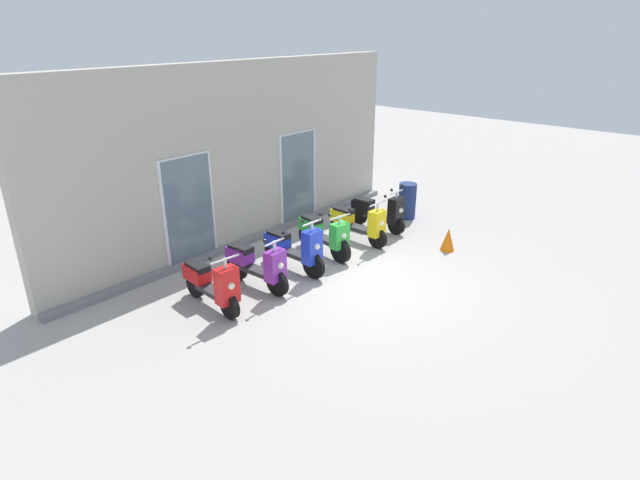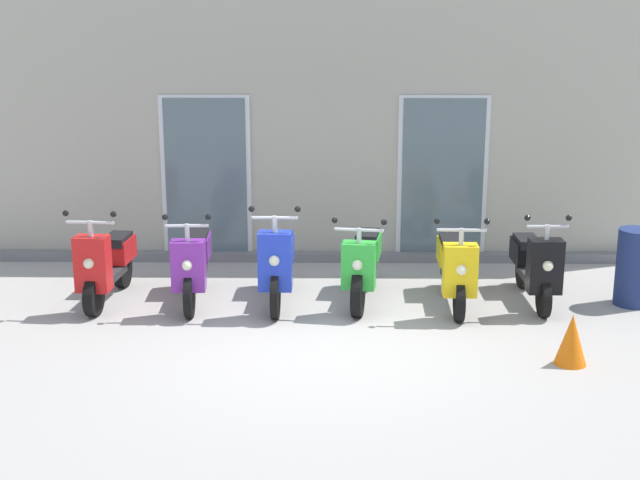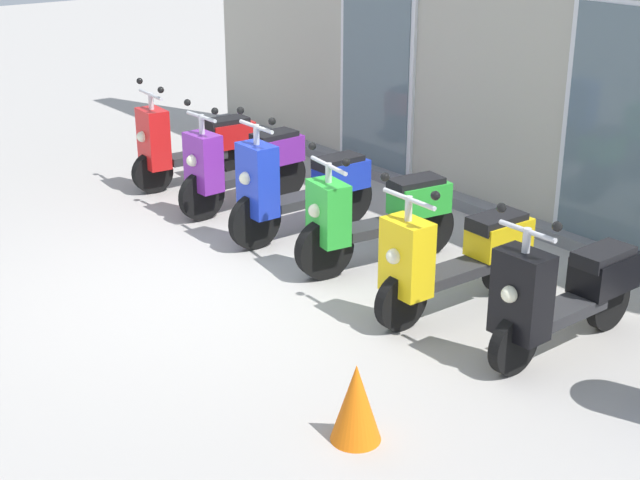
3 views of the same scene
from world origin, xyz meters
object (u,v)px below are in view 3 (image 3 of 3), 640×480
(traffic_cone, at_px, (356,403))
(scooter_purple, at_px, (242,164))
(scooter_red, at_px, (193,144))
(scooter_blue, at_px, (300,186))
(scooter_yellow, at_px, (455,256))
(scooter_black, at_px, (564,292))
(scooter_green, at_px, (377,217))

(traffic_cone, bearing_deg, scooter_purple, 155.26)
(scooter_red, height_order, scooter_purple, scooter_red)
(scooter_blue, bearing_deg, scooter_yellow, -1.03)
(scooter_blue, relative_size, scooter_black, 1.07)
(scooter_black, bearing_deg, scooter_green, 179.75)
(scooter_green, xyz_separation_m, traffic_cone, (2.00, -1.93, -0.21))
(scooter_green, distance_m, traffic_cone, 2.78)
(scooter_blue, relative_size, traffic_cone, 3.20)
(scooter_green, distance_m, scooter_yellow, 1.08)
(scooter_yellow, xyz_separation_m, traffic_cone, (0.93, -1.80, -0.21))
(scooter_yellow, bearing_deg, scooter_purple, 178.96)
(scooter_red, xyz_separation_m, scooter_yellow, (4.15, -0.08, 0.00))
(scooter_green, bearing_deg, scooter_red, -179.10)
(scooter_black, bearing_deg, scooter_red, -179.56)
(scooter_green, relative_size, scooter_black, 1.04)
(scooter_purple, height_order, scooter_green, scooter_purple)
(scooter_blue, xyz_separation_m, traffic_cone, (3.01, -1.84, -0.25))
(scooter_red, relative_size, traffic_cone, 2.97)
(scooter_purple, xyz_separation_m, scooter_blue, (1.02, -0.02, 0.02))
(scooter_red, bearing_deg, scooter_green, 0.90)
(scooter_red, bearing_deg, scooter_black, 0.44)
(scooter_red, distance_m, traffic_cone, 5.41)
(scooter_black, distance_m, traffic_cone, 1.93)
(scooter_yellow, height_order, traffic_cone, scooter_yellow)
(scooter_blue, distance_m, scooter_yellow, 2.09)
(traffic_cone, bearing_deg, scooter_red, 159.68)
(scooter_green, bearing_deg, scooter_yellow, -6.77)
(scooter_blue, relative_size, scooter_green, 1.03)
(scooter_blue, relative_size, scooter_yellow, 1.03)
(scooter_red, bearing_deg, scooter_blue, -1.16)
(scooter_purple, relative_size, scooter_green, 0.98)
(scooter_purple, height_order, scooter_yellow, scooter_purple)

